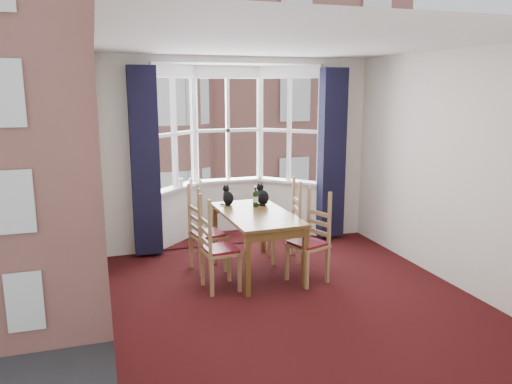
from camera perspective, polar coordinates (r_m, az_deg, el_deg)
name	(u,v)px	position (r m, az deg, el deg)	size (l,w,h in m)	color
floor	(296,300)	(5.79, 4.59, -12.21)	(4.50, 4.50, 0.00)	black
ceiling	(300,43)	(5.31, 5.11, 16.61)	(4.50, 4.50, 0.00)	white
wall_left	(104,190)	(4.97, -16.99, 0.25)	(4.50, 4.50, 0.00)	silver
wall_right	(453,169)	(6.40, 21.63, 2.43)	(4.50, 4.50, 0.00)	silver
wall_near	(430,237)	(3.46, 19.27, -4.86)	(4.00, 4.00, 0.00)	silver
wall_back_pier_left	(127,157)	(7.20, -14.54, 3.84)	(0.70, 0.12, 2.80)	silver
wall_back_pier_right	(340,149)	(8.08, 9.57, 4.89)	(0.70, 0.12, 2.80)	silver
bay_window	(232,149)	(7.96, -2.79, 4.93)	(2.76, 0.94, 2.80)	white
curtain_left	(145,162)	(7.05, -12.56, 3.36)	(0.38, 0.22, 2.60)	black
curtain_right	(332,154)	(7.83, 8.66, 4.32)	(0.38, 0.22, 2.60)	black
dining_table	(256,220)	(6.38, 0.03, -3.17)	(0.87, 1.55, 0.79)	brown
chair_left_near	(213,252)	(5.90, -4.92, -6.81)	(0.44, 0.45, 0.92)	#9E7B4C
chair_left_far	(201,236)	(6.51, -6.26, -5.03)	(0.46, 0.48, 0.92)	#9E7B4C
chair_right_near	(313,243)	(6.22, 6.54, -5.85)	(0.52, 0.53, 0.92)	#9E7B4C
chair_right_far	(290,227)	(6.92, 3.91, -3.99)	(0.46, 0.47, 0.92)	#9E7B4C
cat_left	(228,197)	(6.79, -3.22, -0.58)	(0.18, 0.22, 0.28)	black
cat_right	(263,196)	(6.79, 0.76, -0.48)	(0.20, 0.25, 0.30)	black
wine_bottle	(255,198)	(6.65, -0.07, -0.68)	(0.07, 0.07, 0.28)	black
candle_tall	(181,183)	(7.70, -8.57, 1.07)	(0.06, 0.06, 0.13)	white
candle_short	(191,182)	(7.76, -7.47, 1.13)	(0.06, 0.06, 0.11)	white
candle_extra	(200,182)	(7.81, -6.44, 1.14)	(0.05, 0.05, 0.09)	white
street	(130,203)	(38.11, -14.23, -1.21)	(80.00, 80.00, 0.00)	#333335
tenement_building	(153,109)	(19.01, -11.72, 9.30)	(18.40, 7.80, 15.20)	#92564B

